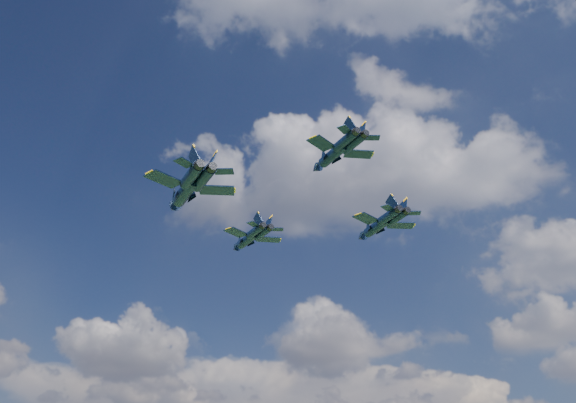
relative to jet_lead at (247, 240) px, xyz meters
The scene contains 4 objects.
jet_lead is the anchor object (origin of this frame).
jet_left 23.97m from the jet_lead, 93.92° to the right, with size 15.55×16.53×4.37m.
jet_right 24.16m from the jet_lead, ahead, with size 13.13×14.29×3.74m.
jet_slot 32.99m from the jet_lead, 48.80° to the right, with size 12.09×12.22×3.31m.
Camera 1 is at (28.93, -90.95, 16.66)m, focal length 40.00 mm.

